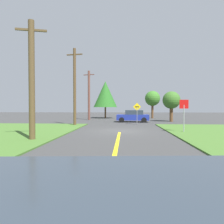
% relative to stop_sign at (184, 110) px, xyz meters
% --- Properties ---
extents(ground_plane, '(120.00, 120.00, 0.00)m').
position_rel_stop_sign_xyz_m(ground_plane, '(-5.07, 0.88, -1.81)').
color(ground_plane, '#3A3A3A').
extents(lane_stripe_center, '(0.20, 14.00, 0.01)m').
position_rel_stop_sign_xyz_m(lane_stripe_center, '(-5.07, -7.12, -1.81)').
color(lane_stripe_center, yellow).
rests_on(lane_stripe_center, ground).
extents(stop_sign, '(0.69, 0.07, 2.61)m').
position_rel_stop_sign_xyz_m(stop_sign, '(0.00, 0.00, 0.00)').
color(stop_sign, '#9EA0A8').
rests_on(stop_sign, ground).
extents(car_approaching_junction, '(4.37, 2.19, 1.62)m').
position_rel_stop_sign_xyz_m(car_approaching_junction, '(-3.54, 10.99, -1.01)').
color(car_approaching_junction, navy).
rests_on(car_approaching_junction, ground).
extents(utility_pole_near, '(1.77, 0.57, 7.21)m').
position_rel_stop_sign_xyz_m(utility_pole_near, '(-10.24, -4.30, 1.87)').
color(utility_pole_near, brown).
rests_on(utility_pole_near, ground).
extents(utility_pole_mid, '(1.80, 0.37, 8.45)m').
position_rel_stop_sign_xyz_m(utility_pole_mid, '(-10.15, 5.45, 2.52)').
color(utility_pole_mid, brown).
rests_on(utility_pole_mid, ground).
extents(utility_pole_far, '(1.78, 0.52, 7.81)m').
position_rel_stop_sign_xyz_m(utility_pole_far, '(-10.37, 15.19, 2.17)').
color(utility_pole_far, brown).
rests_on(utility_pole_far, ground).
extents(direction_sign, '(0.91, 0.08, 2.51)m').
position_rel_stop_sign_xyz_m(direction_sign, '(-3.25, 7.05, -0.25)').
color(direction_sign, slate).
rests_on(direction_sign, ground).
extents(oak_tree_left, '(2.72, 2.72, 4.98)m').
position_rel_stop_sign_xyz_m(oak_tree_left, '(0.36, 20.32, 1.76)').
color(oak_tree_left, brown).
rests_on(oak_tree_left, ground).
extents(pine_tree_center, '(2.43, 2.43, 4.23)m').
position_rel_stop_sign_xyz_m(pine_tree_center, '(1.83, 12.08, 1.15)').
color(pine_tree_center, brown).
rests_on(pine_tree_center, ground).
extents(oak_tree_right, '(4.32, 4.32, 6.79)m').
position_rel_stop_sign_xyz_m(oak_tree_right, '(-8.25, 20.18, 2.59)').
color(oak_tree_right, brown).
rests_on(oak_tree_right, ground).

